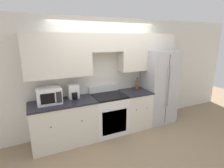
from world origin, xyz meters
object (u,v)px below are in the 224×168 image
(refrigerator, at_px, (157,86))
(microwave, at_px, (49,95))
(bottle, at_px, (137,84))
(oven_range, at_px, (109,114))

(refrigerator, bearing_deg, microwave, -179.96)
(refrigerator, relative_size, microwave, 4.05)
(bottle, bearing_deg, refrigerator, -10.21)
(bottle, bearing_deg, microwave, -177.18)
(microwave, bearing_deg, refrigerator, 0.04)
(refrigerator, bearing_deg, oven_range, -177.29)
(microwave, xyz_separation_m, bottle, (2.12, 0.10, -0.04))
(refrigerator, bearing_deg, bottle, 169.79)
(microwave, height_order, bottle, microwave)
(oven_range, height_order, refrigerator, refrigerator)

